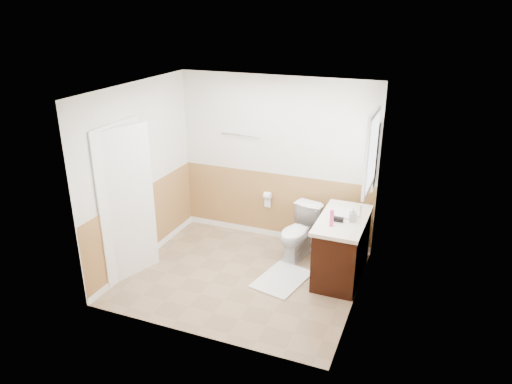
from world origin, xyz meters
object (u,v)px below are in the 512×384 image
at_px(bath_mat, 282,279).
at_px(lotion_bottle, 332,218).
at_px(soap_dispenser, 353,215).
at_px(toilet, 299,232).
at_px(vanity_cabinet, 342,249).

bearing_deg(bath_mat, lotion_bottle, 10.95).
relative_size(bath_mat, soap_dispenser, 4.34).
bearing_deg(toilet, bath_mat, -77.85).
bearing_deg(vanity_cabinet, soap_dispenser, -23.23).
distance_m(toilet, bath_mat, 0.80).
relative_size(vanity_cabinet, lotion_bottle, 5.00).
bearing_deg(lotion_bottle, soap_dispenser, 46.37).
bearing_deg(lotion_bottle, toilet, 134.45).
xyz_separation_m(bath_mat, vanity_cabinet, (0.69, 0.40, 0.39)).
bearing_deg(bath_mat, vanity_cabinet, 29.89).
bearing_deg(toilet, vanity_cabinet, -12.65).
height_order(bath_mat, lotion_bottle, lotion_bottle).
distance_m(bath_mat, soap_dispenser, 1.28).
height_order(bath_mat, soap_dispenser, soap_dispenser).
relative_size(bath_mat, vanity_cabinet, 0.73).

